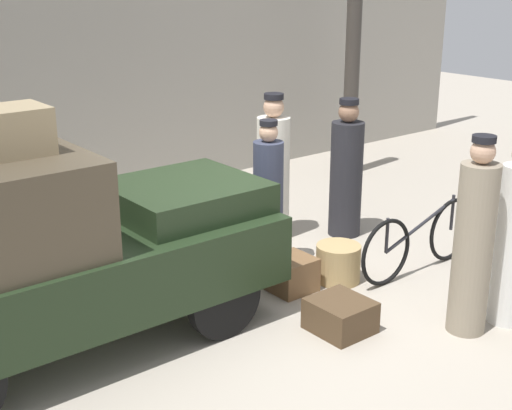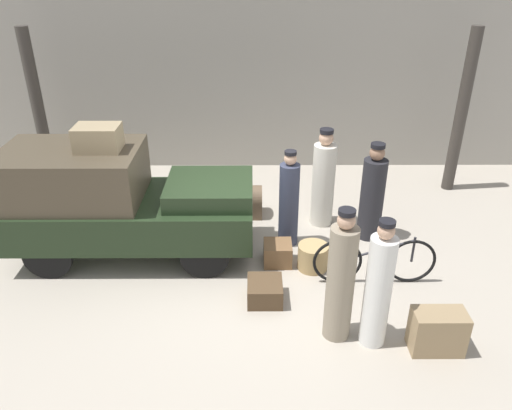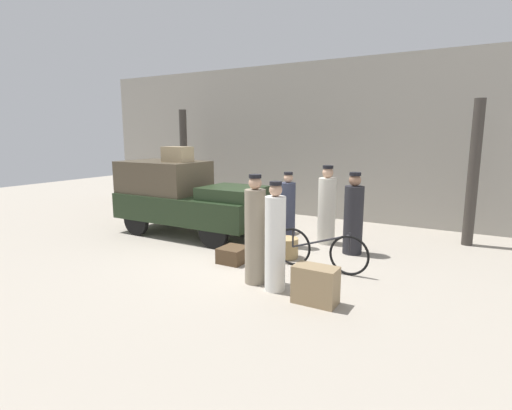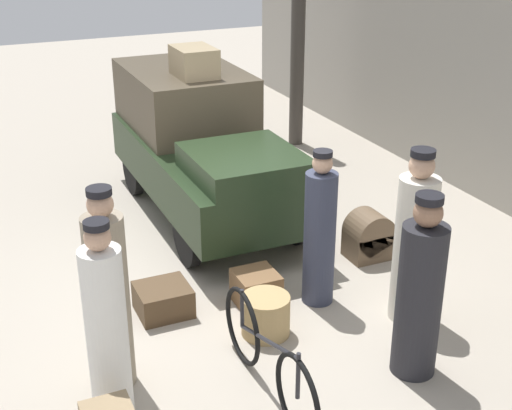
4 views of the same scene
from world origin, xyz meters
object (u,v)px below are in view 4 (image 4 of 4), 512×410
object	(u,v)px
bicycle	(268,358)
trunk_barrel_dark	(369,237)
porter_with_bicycle	(109,297)
trunk_wicker_pale	(256,288)
porter_lifting_near_truck	(420,295)
trunk_on_truck_roof	(194,62)
wicker_basket	(266,315)
porter_carrying_trunk	(320,234)
porter_standing_middle	(107,331)
truck	(201,142)
conductor_in_dark_uniform	(414,244)
trunk_large_brown	(163,300)

from	to	relation	value
bicycle	trunk_barrel_dark	xyz separation A→B (m)	(-1.80, 2.13, -0.11)
porter_with_bicycle	bicycle	bearing A→B (deg)	57.77
trunk_barrel_dark	trunk_wicker_pale	xyz separation A→B (m)	(0.42, -1.61, -0.08)
porter_lifting_near_truck	trunk_wicker_pale	xyz separation A→B (m)	(-1.59, -0.81, -0.59)
bicycle	trunk_on_truck_roof	size ratio (longest dim) A/B	2.78
trunk_wicker_pale	trunk_on_truck_roof	distance (m)	3.21
wicker_basket	trunk_wicker_pale	distance (m)	0.55
wicker_basket	porter_carrying_trunk	xyz separation A→B (m)	(-0.34, 0.75, 0.56)
porter_with_bicycle	porter_standing_middle	world-z (taller)	porter_with_bicycle
truck	porter_with_bicycle	xyz separation A→B (m)	(3.16, -1.96, -0.11)
porter_with_bicycle	porter_standing_middle	xyz separation A→B (m)	(0.43, -0.12, -0.03)
truck	porter_carrying_trunk	distance (m)	2.70
trunk_barrel_dark	trunk_wicker_pale	distance (m)	1.67
truck	conductor_in_dark_uniform	world-z (taller)	truck
wicker_basket	porter_lifting_near_truck	bearing A→B (deg)	42.00
porter_lifting_near_truck	porter_with_bicycle	bearing A→B (deg)	-110.45
trunk_large_brown	wicker_basket	bearing A→B (deg)	46.18
trunk_large_brown	trunk_wicker_pale	size ratio (longest dim) A/B	1.21
bicycle	porter_standing_middle	bearing A→B (deg)	-102.39
bicycle	conductor_in_dark_uniform	world-z (taller)	conductor_in_dark_uniform
trunk_large_brown	trunk_barrel_dark	size ratio (longest dim) A/B	0.92
truck	trunk_wicker_pale	world-z (taller)	truck
porter_with_bicycle	porter_lifting_near_truck	distance (m)	2.61
conductor_in_dark_uniform	trunk_large_brown	size ratio (longest dim) A/B	3.36
conductor_in_dark_uniform	trunk_large_brown	xyz separation A→B (m)	(-1.06, -2.22, -0.66)
porter_with_bicycle	trunk_barrel_dark	xyz separation A→B (m)	(-1.10, 3.25, -0.58)
conductor_in_dark_uniform	trunk_wicker_pale	size ratio (longest dim) A/B	4.06
porter_lifting_near_truck	porter_carrying_trunk	size ratio (longest dim) A/B	1.03
porter_with_bicycle	porter_lifting_near_truck	xyz separation A→B (m)	(0.91, 2.45, -0.07)
porter_with_bicycle	porter_carrying_trunk	xyz separation A→B (m)	(-0.48, 2.24, -0.08)
porter_with_bicycle	trunk_on_truck_roof	bearing A→B (deg)	149.47
conductor_in_dark_uniform	trunk_large_brown	world-z (taller)	conductor_in_dark_uniform
bicycle	porter_with_bicycle	bearing A→B (deg)	-122.23
porter_with_bicycle	porter_carrying_trunk	bearing A→B (deg)	102.13
porter_carrying_trunk	trunk_wicker_pale	world-z (taller)	porter_carrying_trunk
trunk_large_brown	trunk_wicker_pale	distance (m)	0.95
trunk_barrel_dark	trunk_on_truck_roof	xyz separation A→B (m)	(-2.22, -1.29, 1.71)
porter_lifting_near_truck	porter_standing_middle	world-z (taller)	porter_standing_middle
porter_with_bicycle	conductor_in_dark_uniform	bearing A→B (deg)	86.90
porter_lifting_near_truck	trunk_wicker_pale	size ratio (longest dim) A/B	3.88
trunk_large_brown	trunk_barrel_dark	world-z (taller)	trunk_barrel_dark
porter_carrying_trunk	trunk_wicker_pale	size ratio (longest dim) A/B	3.78
truck	trunk_wicker_pale	size ratio (longest dim) A/B	8.61
wicker_basket	porter_lifting_near_truck	world-z (taller)	porter_lifting_near_truck
bicycle	porter_carrying_trunk	distance (m)	1.68
porter_with_bicycle	trunk_barrel_dark	world-z (taller)	porter_with_bicycle
conductor_in_dark_uniform	porter_standing_middle	bearing A→B (deg)	-84.84
porter_carrying_trunk	conductor_in_dark_uniform	bearing A→B (deg)	46.71
trunk_wicker_pale	trunk_barrel_dark	bearing A→B (deg)	104.46
porter_standing_middle	conductor_in_dark_uniform	bearing A→B (deg)	95.16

